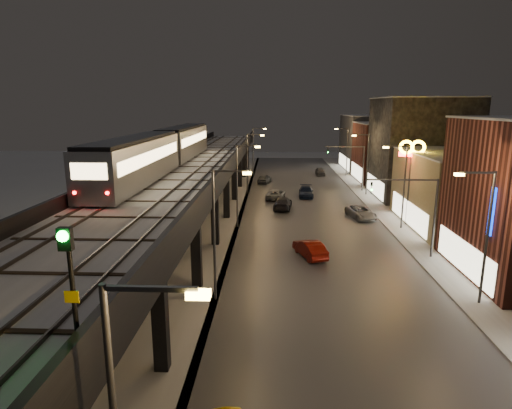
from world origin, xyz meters
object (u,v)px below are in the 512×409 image
object	(u,v)px
car_far_white	(264,179)
car_onc_dark	(361,213)
car_near_white	(310,249)
car_mid_silver	(276,195)
car_onc_red	(320,172)
car_mid_dark	(283,204)
car_onc_white	(306,192)
subway_train	(165,149)
rail_signal	(68,263)

from	to	relation	value
car_far_white	car_onc_dark	distance (m)	26.28
car_near_white	car_mid_silver	bearing A→B (deg)	-102.50
car_mid_silver	car_far_white	world-z (taller)	car_far_white
car_onc_dark	car_onc_red	size ratio (longest dim) A/B	1.20
car_onc_red	car_onc_dark	bearing A→B (deg)	-87.18
car_mid_dark	car_onc_white	bearing A→B (deg)	-108.75
car_onc_white	car_onc_red	size ratio (longest dim) A/B	1.20
subway_train	car_far_white	xyz separation A→B (m)	(10.14, 26.99, -7.78)
subway_train	car_onc_white	xyz separation A→B (m)	(16.46, 15.54, -7.77)
car_mid_dark	car_onc_red	bearing A→B (deg)	-99.48
car_onc_white	car_near_white	bearing A→B (deg)	-90.31
car_near_white	car_mid_dark	bearing A→B (deg)	-102.97
car_mid_silver	car_near_white	bearing A→B (deg)	104.95
car_mid_dark	car_onc_red	world-z (taller)	car_mid_dark
car_far_white	car_onc_white	bearing A→B (deg)	131.04
car_onc_dark	rail_signal	bearing A→B (deg)	-125.07
car_near_white	car_onc_white	bearing A→B (deg)	-112.84
car_far_white	car_onc_white	world-z (taller)	car_onc_white
car_mid_dark	rail_signal	bearing A→B (deg)	87.41
rail_signal	car_onc_red	size ratio (longest dim) A/B	0.79
rail_signal	car_near_white	size ratio (longest dim) A/B	0.74
subway_train	car_mid_silver	size ratio (longest dim) A/B	7.75
car_near_white	car_onc_dark	distance (m)	15.25
car_onc_dark	car_onc_red	world-z (taller)	car_onc_red
car_mid_silver	car_onc_white	size ratio (longest dim) A/B	0.99
car_mid_silver	car_onc_white	xyz separation A→B (m)	(4.41, 1.69, 0.04)
subway_train	car_mid_silver	distance (m)	19.95
car_far_white	car_onc_white	xyz separation A→B (m)	(6.32, -11.46, 0.01)
rail_signal	car_onc_white	size ratio (longest dim) A/B	0.66
rail_signal	car_mid_dark	distance (m)	44.52
car_mid_dark	car_onc_dark	world-z (taller)	car_mid_dark
subway_train	car_near_white	xyz separation A→B (m)	(14.93, -9.93, -7.76)
car_onc_dark	car_onc_white	bearing A→B (deg)	101.77
subway_train	rail_signal	distance (m)	35.98
car_far_white	subway_train	bearing A→B (deg)	81.56
car_near_white	car_far_white	size ratio (longest dim) A/B	1.05
car_onc_white	car_mid_silver	bearing A→B (deg)	-155.89
rail_signal	car_onc_white	bearing A→B (deg)	78.82
car_near_white	car_onc_dark	size ratio (longest dim) A/B	0.89
subway_train	car_far_white	distance (m)	29.87
car_onc_red	car_near_white	bearing A→B (deg)	-96.82
subway_train	car_mid_dark	distance (m)	17.00
car_near_white	car_mid_dark	size ratio (longest dim) A/B	0.86
rail_signal	car_onc_dark	bearing A→B (deg)	68.12
subway_train	rail_signal	world-z (taller)	subway_train
car_mid_dark	subway_train	bearing A→B (deg)	37.29
subway_train	car_onc_dark	distance (m)	23.65
car_mid_silver	car_far_white	bearing A→B (deg)	-73.66
car_mid_silver	car_onc_red	world-z (taller)	car_onc_red
car_onc_white	car_far_white	bearing A→B (deg)	122.03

